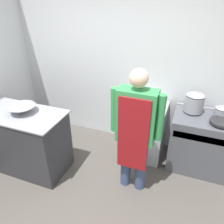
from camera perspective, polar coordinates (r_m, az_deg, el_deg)
name	(u,v)px	position (r m, az deg, el deg)	size (l,w,h in m)	color
ground_plane	(76,210)	(3.04, -9.51, -23.95)	(14.00, 14.00, 0.00)	#4C4742
wall_back	(122,65)	(3.61, 2.72, 12.06)	(8.00, 0.05, 2.70)	silver
prep_counter	(22,140)	(3.53, -22.43, -6.72)	(1.38, 0.65, 0.94)	#2D2D33
stove	(201,143)	(3.53, 22.12, -7.46)	(0.87, 0.62, 0.88)	#4C4F56
fridge_unit	(144,130)	(3.58, 8.32, -4.75)	(0.63, 0.62, 0.87)	#A8ADB2
person_cook	(136,128)	(2.65, 6.17, -4.07)	(0.64, 0.24, 1.70)	#38476B
mixing_bowl	(22,109)	(3.23, -22.46, 0.68)	(0.37, 0.37, 0.10)	gray
stock_pot	(194,102)	(3.32, 20.69, 2.36)	(0.27, 0.27, 0.27)	gray
saute_pan	(221,122)	(3.22, 26.67, -2.32)	(0.30, 0.30, 0.04)	#262628
sauce_pot	(221,111)	(3.39, 26.66, 0.18)	(0.19, 0.19, 0.13)	gray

